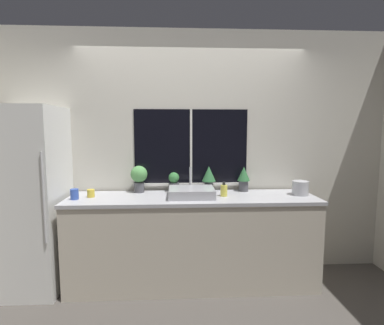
{
  "coord_description": "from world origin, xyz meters",
  "views": [
    {
      "loc": [
        -0.16,
        -2.7,
        1.62
      ],
      "look_at": [
        -0.01,
        0.3,
        1.28
      ],
      "focal_mm": 28.0,
      "sensor_mm": 36.0,
      "label": 1
    }
  ],
  "objects_px": {
    "potted_plant_center_left": "(174,182)",
    "potted_plant_far_right": "(244,177)",
    "potted_plant_far_left": "(139,177)",
    "mug_yellow": "(91,193)",
    "refrigerator": "(30,199)",
    "sink": "(191,192)",
    "potted_plant_center_right": "(209,177)",
    "mug_blue": "(74,194)",
    "soap_bottle": "(224,190)",
    "kettle": "(300,187)"
  },
  "relations": [
    {
      "from": "potted_plant_center_left",
      "to": "potted_plant_far_right",
      "type": "xyz_separation_m",
      "value": [
        0.77,
        0.0,
        0.04
      ]
    },
    {
      "from": "potted_plant_far_left",
      "to": "mug_yellow",
      "type": "relative_size",
      "value": 3.68
    },
    {
      "from": "refrigerator",
      "to": "potted_plant_far_left",
      "type": "relative_size",
      "value": 6.32
    },
    {
      "from": "sink",
      "to": "potted_plant_far_left",
      "type": "relative_size",
      "value": 1.57
    },
    {
      "from": "sink",
      "to": "potted_plant_center_right",
      "type": "xyz_separation_m",
      "value": [
        0.2,
        0.25,
        0.12
      ]
    },
    {
      "from": "mug_blue",
      "to": "mug_yellow",
      "type": "relative_size",
      "value": 1.31
    },
    {
      "from": "potted_plant_far_right",
      "to": "refrigerator",
      "type": "bearing_deg",
      "value": -174.18
    },
    {
      "from": "soap_bottle",
      "to": "potted_plant_far_right",
      "type": "bearing_deg",
      "value": 42.78
    },
    {
      "from": "potted_plant_center_left",
      "to": "mug_yellow",
      "type": "height_order",
      "value": "potted_plant_center_left"
    },
    {
      "from": "mug_yellow",
      "to": "potted_plant_far_left",
      "type": "bearing_deg",
      "value": 24.91
    },
    {
      "from": "potted_plant_center_right",
      "to": "potted_plant_center_left",
      "type": "bearing_deg",
      "value": 180.0
    },
    {
      "from": "potted_plant_far_right",
      "to": "mug_blue",
      "type": "distance_m",
      "value": 1.77
    },
    {
      "from": "potted_plant_center_left",
      "to": "soap_bottle",
      "type": "relative_size",
      "value": 1.46
    },
    {
      "from": "mug_blue",
      "to": "potted_plant_far_left",
      "type": "bearing_deg",
      "value": 27.15
    },
    {
      "from": "potted_plant_far_right",
      "to": "soap_bottle",
      "type": "height_order",
      "value": "potted_plant_far_right"
    },
    {
      "from": "sink",
      "to": "soap_bottle",
      "type": "relative_size",
      "value": 3.09
    },
    {
      "from": "potted_plant_far_left",
      "to": "mug_blue",
      "type": "height_order",
      "value": "potted_plant_far_left"
    },
    {
      "from": "potted_plant_center_left",
      "to": "kettle",
      "type": "bearing_deg",
      "value": -9.62
    },
    {
      "from": "potted_plant_far_right",
      "to": "sink",
      "type": "bearing_deg",
      "value": -157.4
    },
    {
      "from": "refrigerator",
      "to": "potted_plant_center_left",
      "type": "distance_m",
      "value": 1.46
    },
    {
      "from": "refrigerator",
      "to": "mug_blue",
      "type": "height_order",
      "value": "refrigerator"
    },
    {
      "from": "potted_plant_far_right",
      "to": "mug_yellow",
      "type": "bearing_deg",
      "value": -172.43
    },
    {
      "from": "potted_plant_center_right",
      "to": "mug_blue",
      "type": "xyz_separation_m",
      "value": [
        -1.36,
        -0.3,
        -0.12
      ]
    },
    {
      "from": "potted_plant_far_right",
      "to": "mug_yellow",
      "type": "distance_m",
      "value": 1.63
    },
    {
      "from": "potted_plant_far_right",
      "to": "potted_plant_center_left",
      "type": "bearing_deg",
      "value": 180.0
    },
    {
      "from": "kettle",
      "to": "refrigerator",
      "type": "bearing_deg",
      "value": -179.97
    },
    {
      "from": "potted_plant_far_left",
      "to": "soap_bottle",
      "type": "bearing_deg",
      "value": -14.97
    },
    {
      "from": "refrigerator",
      "to": "kettle",
      "type": "relative_size",
      "value": 11.11
    },
    {
      "from": "soap_bottle",
      "to": "kettle",
      "type": "distance_m",
      "value": 0.81
    },
    {
      "from": "sink",
      "to": "potted_plant_far_left",
      "type": "height_order",
      "value": "potted_plant_far_left"
    },
    {
      "from": "soap_bottle",
      "to": "mug_blue",
      "type": "bearing_deg",
      "value": -177.46
    },
    {
      "from": "potted_plant_center_left",
      "to": "mug_blue",
      "type": "relative_size",
      "value": 2.09
    },
    {
      "from": "potted_plant_center_right",
      "to": "soap_bottle",
      "type": "bearing_deg",
      "value": -61.38
    },
    {
      "from": "potted_plant_center_left",
      "to": "potted_plant_center_right",
      "type": "distance_m",
      "value": 0.39
    },
    {
      "from": "soap_bottle",
      "to": "mug_blue",
      "type": "height_order",
      "value": "soap_bottle"
    },
    {
      "from": "refrigerator",
      "to": "potted_plant_center_right",
      "type": "distance_m",
      "value": 1.85
    },
    {
      "from": "potted_plant_far_left",
      "to": "soap_bottle",
      "type": "distance_m",
      "value": 0.93
    },
    {
      "from": "refrigerator",
      "to": "mug_yellow",
      "type": "xyz_separation_m",
      "value": [
        0.6,
        0.01,
        0.05
      ]
    },
    {
      "from": "kettle",
      "to": "potted_plant_far_right",
      "type": "bearing_deg",
      "value": 157.83
    },
    {
      "from": "sink",
      "to": "mug_blue",
      "type": "relative_size",
      "value": 4.43
    },
    {
      "from": "refrigerator",
      "to": "sink",
      "type": "xyz_separation_m",
      "value": [
        1.62,
        -0.02,
        0.06
      ]
    },
    {
      "from": "potted_plant_far_left",
      "to": "potted_plant_center_left",
      "type": "relative_size",
      "value": 1.34
    },
    {
      "from": "potted_plant_center_left",
      "to": "mug_yellow",
      "type": "relative_size",
      "value": 2.73
    },
    {
      "from": "potted_plant_center_left",
      "to": "potted_plant_far_right",
      "type": "distance_m",
      "value": 0.77
    },
    {
      "from": "potted_plant_center_left",
      "to": "potted_plant_far_right",
      "type": "bearing_deg",
      "value": 0.0
    },
    {
      "from": "potted_plant_far_left",
      "to": "sink",
      "type": "bearing_deg",
      "value": -23.84
    },
    {
      "from": "kettle",
      "to": "potted_plant_far_left",
      "type": "bearing_deg",
      "value": 172.49
    },
    {
      "from": "potted_plant_far_left",
      "to": "kettle",
      "type": "bearing_deg",
      "value": -7.51
    },
    {
      "from": "potted_plant_center_left",
      "to": "soap_bottle",
      "type": "bearing_deg",
      "value": -24.88
    },
    {
      "from": "sink",
      "to": "kettle",
      "type": "relative_size",
      "value": 2.76
    }
  ]
}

